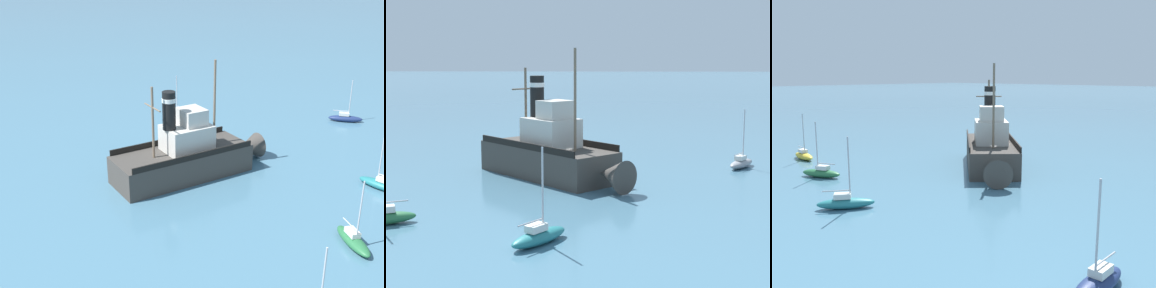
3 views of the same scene
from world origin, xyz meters
TOP-DOWN VIEW (x-y plane):
  - ground_plane at (0.00, 0.00)m, footprint 600.00×600.00m
  - old_tugboat at (0.39, -0.26)m, footprint 12.38×12.75m
  - sailboat_green at (8.91, 12.84)m, footprint 3.91×2.58m
  - sailboat_grey at (-15.17, -4.83)m, footprint 3.12×3.72m
  - sailboat_navy at (-17.41, 14.46)m, footprint 1.16×3.82m
  - sailboat_teal at (-0.22, 15.90)m, footprint 3.13×3.72m

SIDE VIEW (x-z plane):
  - ground_plane at x=0.00m, z-range 0.00..0.00m
  - sailboat_green at x=8.91m, z-range -2.02..2.88m
  - sailboat_grey at x=-15.17m, z-range -2.02..2.88m
  - sailboat_navy at x=-17.41m, z-range -2.02..2.88m
  - sailboat_teal at x=-0.22m, z-range -2.02..2.88m
  - old_tugboat at x=0.39m, z-range -3.12..6.78m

